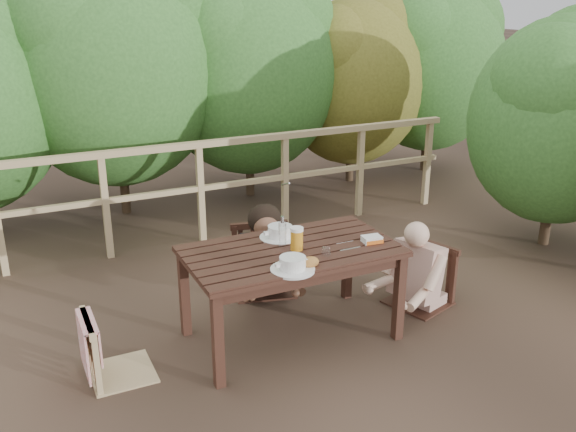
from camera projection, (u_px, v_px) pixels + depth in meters
name	position (u px, v px, depth m)	size (l,w,h in m)	color
ground	(291.00, 336.00, 4.49)	(60.00, 60.00, 0.00)	#4A3628
table	(291.00, 294.00, 4.37)	(1.45, 0.81, 0.67)	black
chair_left	(117.00, 317.00, 3.90)	(0.41, 0.41, 0.83)	tan
chair_far	(263.00, 234.00, 5.03)	(0.48, 0.48, 0.98)	black
chair_right	(422.00, 252.00, 4.81)	(0.44, 0.44, 0.88)	black
woman	(262.00, 221.00, 5.01)	(0.48, 0.59, 1.20)	black
diner_right	(426.00, 234.00, 4.77)	(0.47, 0.58, 1.17)	tan
railing	(201.00, 193.00, 6.01)	(5.60, 0.10, 1.01)	tan
hedge_row	(195.00, 34.00, 6.72)	(6.60, 1.60, 3.80)	#2E5D24
soup_near	(293.00, 264.00, 3.93)	(0.29, 0.29, 0.10)	silver
soup_far	(280.00, 232.00, 4.44)	(0.30, 0.30, 0.10)	silver
bread_roll	(310.00, 262.00, 3.98)	(0.12, 0.09, 0.07)	#A87439
beer_glass	(297.00, 240.00, 4.21)	(0.09, 0.09, 0.17)	orange
bottle	(282.00, 232.00, 4.26)	(0.05, 0.05, 0.23)	silver
tumbler	(326.00, 252.00, 4.14)	(0.06, 0.06, 0.07)	silver
butter_tub	(372.00, 240.00, 4.35)	(0.14, 0.10, 0.06)	white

